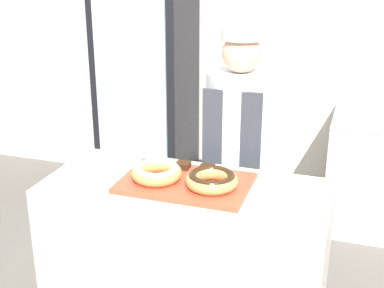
{
  "coord_description": "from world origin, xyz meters",
  "views": [
    {
      "loc": [
        0.78,
        -2.24,
        2.08
      ],
      "look_at": [
        0.0,
        0.1,
        1.15
      ],
      "focal_mm": 50.0,
      "sensor_mm": 36.0,
      "label": 1
    }
  ],
  "objects_px": {
    "donut_chocolate_glaze": "(212,179)",
    "brownie_back_right": "(207,168)",
    "donut_light_glaze": "(157,172)",
    "beverage_fridge": "(147,86)",
    "baker_person": "(238,161)",
    "brownie_back_left": "(183,165)",
    "serving_tray": "(186,183)"
  },
  "relations": [
    {
      "from": "donut_chocolate_glaze",
      "to": "brownie_back_right",
      "type": "xyz_separation_m",
      "value": [
        -0.08,
        0.17,
        -0.02
      ]
    },
    {
      "from": "donut_light_glaze",
      "to": "brownie_back_right",
      "type": "bearing_deg",
      "value": 39.71
    },
    {
      "from": "brownie_back_right",
      "to": "baker_person",
      "type": "bearing_deg",
      "value": 84.62
    },
    {
      "from": "serving_tray",
      "to": "beverage_fridge",
      "type": "bearing_deg",
      "value": 118.55
    },
    {
      "from": "donut_light_glaze",
      "to": "serving_tray",
      "type": "bearing_deg",
      "value": 10.57
    },
    {
      "from": "brownie_back_right",
      "to": "brownie_back_left",
      "type": "bearing_deg",
      "value": 180.0
    },
    {
      "from": "donut_light_glaze",
      "to": "baker_person",
      "type": "xyz_separation_m",
      "value": [
        0.25,
        0.65,
        -0.17
      ]
    },
    {
      "from": "brownie_back_right",
      "to": "beverage_fridge",
      "type": "bearing_deg",
      "value": 122.36
    },
    {
      "from": "brownie_back_right",
      "to": "donut_light_glaze",
      "type": "bearing_deg",
      "value": -140.29
    },
    {
      "from": "donut_chocolate_glaze",
      "to": "brownie_back_left",
      "type": "relative_size",
      "value": 3.57
    },
    {
      "from": "beverage_fridge",
      "to": "brownie_back_right",
      "type": "bearing_deg",
      "value": -57.64
    },
    {
      "from": "donut_chocolate_glaze",
      "to": "brownie_back_right",
      "type": "bearing_deg",
      "value": 114.17
    },
    {
      "from": "donut_light_glaze",
      "to": "beverage_fridge",
      "type": "relative_size",
      "value": 0.13
    },
    {
      "from": "donut_light_glaze",
      "to": "baker_person",
      "type": "bearing_deg",
      "value": 69.04
    },
    {
      "from": "donut_chocolate_glaze",
      "to": "beverage_fridge",
      "type": "xyz_separation_m",
      "value": [
        -1.09,
        1.76,
        -0.06
      ]
    },
    {
      "from": "beverage_fridge",
      "to": "brownie_back_left",
      "type": "bearing_deg",
      "value": -61.06
    },
    {
      "from": "donut_chocolate_glaze",
      "to": "brownie_back_left",
      "type": "bearing_deg",
      "value": 140.29
    },
    {
      "from": "serving_tray",
      "to": "donut_chocolate_glaze",
      "type": "height_order",
      "value": "donut_chocolate_glaze"
    },
    {
      "from": "serving_tray",
      "to": "baker_person",
      "type": "relative_size",
      "value": 0.38
    },
    {
      "from": "donut_chocolate_glaze",
      "to": "baker_person",
      "type": "height_order",
      "value": "baker_person"
    },
    {
      "from": "donut_chocolate_glaze",
      "to": "beverage_fridge",
      "type": "distance_m",
      "value": 2.07
    },
    {
      "from": "brownie_back_left",
      "to": "beverage_fridge",
      "type": "height_order",
      "value": "beverage_fridge"
    },
    {
      "from": "brownie_back_left",
      "to": "beverage_fridge",
      "type": "distance_m",
      "value": 1.82
    },
    {
      "from": "donut_light_glaze",
      "to": "beverage_fridge",
      "type": "height_order",
      "value": "beverage_fridge"
    },
    {
      "from": "brownie_back_right",
      "to": "baker_person",
      "type": "distance_m",
      "value": 0.51
    },
    {
      "from": "donut_chocolate_glaze",
      "to": "brownie_back_right",
      "type": "distance_m",
      "value": 0.19
    },
    {
      "from": "serving_tray",
      "to": "donut_chocolate_glaze",
      "type": "bearing_deg",
      "value": -10.57
    },
    {
      "from": "serving_tray",
      "to": "brownie_back_left",
      "type": "height_order",
      "value": "brownie_back_left"
    },
    {
      "from": "donut_light_glaze",
      "to": "donut_chocolate_glaze",
      "type": "bearing_deg",
      "value": 0.0
    },
    {
      "from": "serving_tray",
      "to": "beverage_fridge",
      "type": "relative_size",
      "value": 0.32
    },
    {
      "from": "donut_light_glaze",
      "to": "baker_person",
      "type": "height_order",
      "value": "baker_person"
    },
    {
      "from": "donut_light_glaze",
      "to": "brownie_back_left",
      "type": "xyz_separation_m",
      "value": [
        0.08,
        0.17,
        -0.02
      ]
    }
  ]
}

